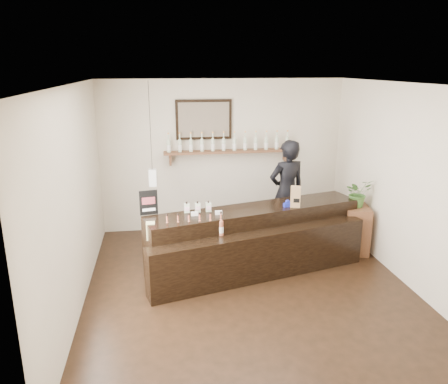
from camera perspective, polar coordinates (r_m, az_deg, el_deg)
name	(u,v)px	position (r m, az deg, el deg)	size (l,w,h in m)	color
ground	(249,287)	(6.34, 3.26, -12.31)	(5.00, 5.00, 0.00)	black
room_shell	(251,170)	(5.72, 3.53, 2.84)	(5.00, 5.00, 5.00)	beige
back_wall_decor	(216,138)	(7.99, -1.11, 7.07)	(2.66, 0.96, 1.69)	#57331E
counter	(256,242)	(6.70, 4.24, -6.48)	(3.43, 1.74, 1.11)	black
promo_sign	(149,203)	(6.36, -9.82, -1.38)	(0.26, 0.06, 0.36)	black
paper_bag	(295,197)	(6.71, 9.32, -0.60)	(0.17, 0.15, 0.32)	#A3834E
tape_dispenser	(288,204)	(6.73, 8.31, -1.58)	(0.14, 0.08, 0.11)	#1925B1
side_cabinet	(355,229)	(7.62, 16.71, -4.67)	(0.50, 0.61, 0.79)	#57331E
potted_plant	(358,193)	(7.43, 17.10, -0.12)	(0.42, 0.36, 0.46)	#3C692A
shopkeeper	(287,186)	(7.58, 8.21, 0.84)	(0.75, 0.50, 2.07)	black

